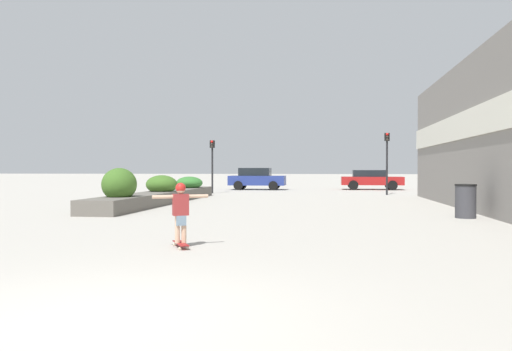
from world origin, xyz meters
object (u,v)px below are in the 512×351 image
Objects in this scene: car_leftmost at (371,179)px; car_center_left at (257,178)px; skateboard at (181,244)px; traffic_light_right at (387,153)px; traffic_light_left at (212,157)px; trash_bin at (466,201)px; skateboarder at (181,206)px.

car_center_left reaches higher than car_leftmost.
skateboard is 21.25m from traffic_light_right.
traffic_light_left reaches higher than car_center_left.
car_center_left reaches higher than trash_bin.
skateboarder is at bearing -106.64° from traffic_light_right.
skateboarder is 21.18m from traffic_light_right.
traffic_light_left reaches higher than skateboarder.
skateboard is at bearing -78.32° from traffic_light_left.
car_center_left is 1.24× the size of traffic_light_left.
skateboard is at bearing -135.57° from trash_bin.
skateboard is 21.20m from traffic_light_left.
skateboarder is at bearing 5.10° from car_center_left.
traffic_light_right is at bearing -2.32° from traffic_light_left.
traffic_light_left is at bearing 73.02° from skateboarder.
car_leftmost is 1.34× the size of traffic_light_left.
traffic_light_right reaches higher than skateboard.
car_leftmost is (5.78, 27.59, 0.69)m from skateboard.
car_center_left is 6.14m from traffic_light_left.
traffic_light_left is (-4.27, 20.65, 1.45)m from skateboarder.
skateboarder is 26.42m from car_center_left.
car_leftmost is at bearing 34.60° from traffic_light_left.
car_center_left is (-2.35, 26.32, 0.74)m from skateboard.
traffic_light_left is at bearing 177.68° from traffic_light_right.
car_leftmost is at bearing 92.09° from traffic_light_right.
traffic_light_right is (8.40, -6.08, 1.59)m from car_center_left.
skateboarder is 0.32× the size of traffic_light_right.
skateboard is at bearing -106.64° from traffic_light_right.
car_center_left is (-8.13, -1.27, 0.05)m from car_leftmost.
trash_bin is at bearing 15.77° from skateboard.
skateboard is 0.70m from skateboarder.
trash_bin is at bearing 15.77° from skateboarder.
trash_bin is 17.92m from traffic_light_left.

